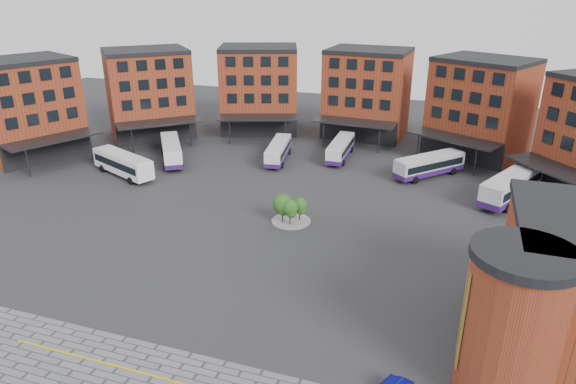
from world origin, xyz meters
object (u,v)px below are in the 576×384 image
(bus_d, at_px, (340,148))
(bus_e, at_px, (429,165))
(bus_f, at_px, (512,186))
(bus_b, at_px, (171,150))
(tree_island, at_px, (289,207))
(bus_c, at_px, (278,151))
(bus_a, at_px, (123,163))

(bus_d, distance_m, bus_e, 13.79)
(bus_e, xyz_separation_m, bus_f, (10.09, -5.13, 0.21))
(bus_b, xyz_separation_m, bus_f, (46.78, 0.52, 0.17))
(tree_island, xyz_separation_m, bus_c, (-8.25, 19.59, -0.36))
(tree_island, relative_size, bus_b, 0.42)
(bus_b, height_order, bus_c, bus_b)
(tree_island, distance_m, bus_e, 24.09)
(tree_island, height_order, bus_a, tree_island)
(bus_f, bearing_deg, bus_b, -152.91)
(bus_e, bearing_deg, bus_c, -137.08)
(tree_island, relative_size, bus_f, 0.36)
(bus_c, xyz_separation_m, bus_e, (21.78, 0.34, 0.12))
(bus_b, bearing_deg, bus_c, -14.11)
(bus_e, bearing_deg, bus_a, -119.78)
(bus_c, height_order, bus_f, bus_f)
(bus_d, distance_m, bus_f, 24.99)
(bus_e, distance_m, bus_f, 11.32)
(bus_a, bearing_deg, bus_d, -34.59)
(tree_island, bearing_deg, bus_e, 55.82)
(bus_d, relative_size, bus_f, 0.84)
(bus_a, relative_size, bus_f, 0.92)
(tree_island, distance_m, bus_f, 27.87)
(tree_island, bearing_deg, bus_c, 112.83)
(tree_island, bearing_deg, bus_b, 148.34)
(tree_island, relative_size, bus_c, 0.43)
(bus_b, distance_m, bus_c, 15.82)
(bus_d, bearing_deg, bus_c, -155.72)
(bus_b, xyz_separation_m, bus_d, (23.40, 9.36, -0.14))
(bus_b, bearing_deg, bus_e, -24.97)
(bus_a, bearing_deg, tree_island, -81.47)
(bus_c, bearing_deg, tree_island, -76.38)
(bus_b, relative_size, bus_e, 1.09)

